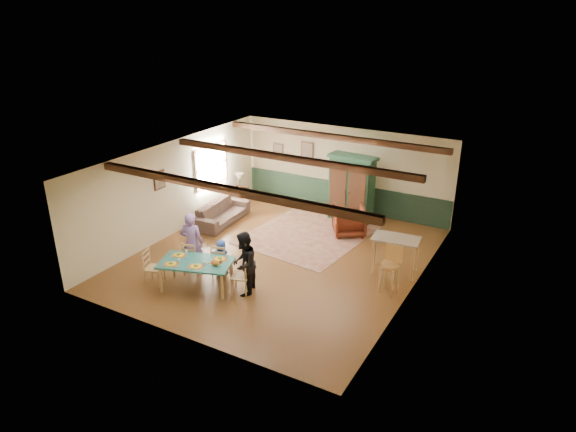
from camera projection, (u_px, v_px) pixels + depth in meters
The scene contains 35 objects.
floor at pixel (281, 257), 13.55m from camera, with size 8.00×8.00×0.00m, color #573318.
wall_back at pixel (344, 169), 16.26m from camera, with size 7.00×0.02×2.70m, color beige.
wall_left at pixel (175, 188), 14.62m from camera, with size 0.02×8.00×2.70m, color beige.
wall_right at pixel (416, 238), 11.45m from camera, with size 0.02×8.00×2.70m, color beige.
ceiling at pixel (280, 158), 12.52m from camera, with size 7.00×8.00×0.02m, color silver.
wainscot_back at pixel (342, 196), 16.59m from camera, with size 6.95×0.03×0.90m, color #1C3324.
ceiling_beam_front at pixel (225, 189), 10.70m from camera, with size 6.95×0.16×0.16m, color black.
ceiling_beam_mid at pixel (288, 158), 12.88m from camera, with size 6.95×0.16×0.16m, color black.
ceiling_beam_back at pixel (332, 137), 14.98m from camera, with size 6.95×0.16×0.16m, color black.
window_left at pixel (211, 166), 15.90m from camera, with size 0.06×1.60×1.30m, color white, non-canonical shape.
picture_left_wall at pixel (159, 180), 13.97m from camera, with size 0.04×0.42×0.52m, color gray, non-canonical shape.
picture_back_a at pixel (307, 150), 16.65m from camera, with size 0.45×0.04×0.55m, color gray, non-canonical shape.
picture_back_b at pixel (278, 150), 17.21m from camera, with size 0.38×0.04×0.48m, color gray, non-canonical shape.
dining_table at pixel (197, 275), 11.95m from camera, with size 1.65×0.92×0.69m, color #1F655E, non-canonical shape.
dining_chair_far_left at pixel (192, 257), 12.58m from camera, with size 0.39×0.40×0.87m, color tan, non-canonical shape.
dining_chair_far_right at pixel (221, 260), 12.45m from camera, with size 0.39×0.40×0.87m, color tan, non-canonical shape.
dining_chair_end_left at pixel (154, 267), 12.10m from camera, with size 0.39×0.40×0.87m, color tan, non-canonical shape.
dining_chair_end_right at pixel (240, 276), 11.73m from camera, with size 0.39×0.40×0.87m, color tan, non-canonical shape.
person_man at pixel (192, 243), 12.51m from camera, with size 0.58×0.38×1.59m, color #8663AA.
person_woman at pixel (244, 264), 11.59m from camera, with size 0.74×0.57×1.52m, color black.
person_child at pixel (221, 258), 12.51m from camera, with size 0.45×0.29×0.92m, color #254696.
cat at pixel (215, 262), 11.61m from camera, with size 0.33×0.13×0.17m, color #BB6021, non-canonical shape.
place_setting_near_left at pixel (171, 262), 11.68m from camera, with size 0.37×0.28×0.11m, color yellow, non-canonical shape.
place_setting_near_center at pixel (196, 265), 11.57m from camera, with size 0.37×0.28×0.11m, color yellow, non-canonical shape.
place_setting_far_left at pixel (179, 253), 12.10m from camera, with size 0.37×0.28×0.11m, color yellow, non-canonical shape.
place_setting_far_right at pixel (220, 257), 11.92m from camera, with size 0.37×0.28×0.11m, color yellow, non-canonical shape.
area_rug at pixel (309, 234), 14.90m from camera, with size 3.04×3.61×0.01m, color tan.
armoire at pixel (351, 189), 15.51m from camera, with size 1.46×0.58×2.06m, color #153624.
armchair at pixel (349, 221), 14.79m from camera, with size 0.88×0.90×0.82m, color #42150D.
sofa at pixel (222, 213), 15.62m from camera, with size 2.11×0.83×0.62m, color #423129.
end_table at pixel (240, 196), 17.07m from camera, with size 0.46×0.46×0.56m, color black, non-canonical shape.
table_lamp at pixel (239, 181), 16.86m from camera, with size 0.28×0.28×0.51m, color tan, non-canonical shape.
counter_table at pixel (395, 255), 12.62m from camera, with size 1.13×0.66×0.94m, color tan, non-canonical shape.
bar_stool_left at pixel (389, 268), 11.90m from camera, with size 0.36×0.40×1.03m, color #BA8748, non-canonical shape.
bar_stool_right at pixel (390, 271), 11.65m from camera, with size 0.41×0.45×1.16m, color #BA8748, non-canonical shape.
Camera 1 is at (6.10, -10.47, 6.17)m, focal length 32.00 mm.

